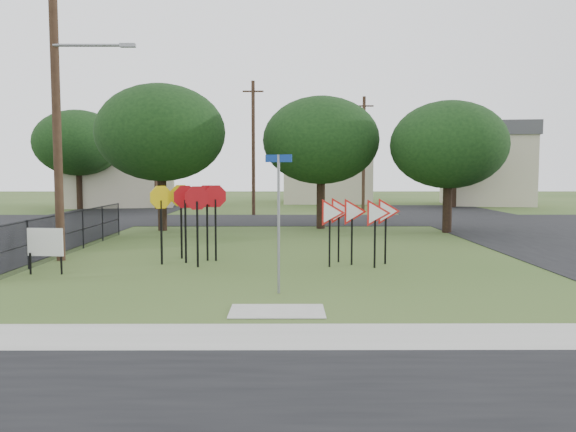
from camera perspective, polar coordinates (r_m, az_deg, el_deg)
The scene contains 24 objects.
ground at distance 14.32m, azimuth -0.96°, elevation -7.35°, with size 140.00×140.00×0.00m, color #334E1D.
sidewalk at distance 10.25m, azimuth -1.27°, elevation -12.13°, with size 30.00×1.60×0.02m, color #A0A097.
planting_strip at distance 9.11m, azimuth -1.41°, elevation -14.31°, with size 30.00×0.80×0.02m, color #334E1D.
street_left at distance 27.09m, azimuth -26.98°, elevation -2.19°, with size 8.00×50.00×0.02m, color black.
street_right at distance 26.93m, azimuth 25.82°, elevation -2.19°, with size 8.00×50.00×0.02m, color black.
street_far at distance 34.14m, azimuth -0.54°, elevation -0.40°, with size 60.00×8.00×0.02m, color black.
curb_pad at distance 11.98m, azimuth -1.11°, elevation -9.67°, with size 2.00×1.20×0.02m, color #A0A097.
street_name_sign at distance 13.48m, azimuth -0.96°, elevation 0.07°, with size 0.64×0.30×3.35m.
stop_sign_cluster at distance 18.39m, azimuth -9.80°, elevation 1.11°, with size 2.31×1.97×2.53m.
yield_sign_cluster at distance 17.72m, azimuth 6.95°, elevation 0.14°, with size 2.77×1.28×2.17m.
info_board at distance 17.52m, azimuth -23.44°, elevation -2.58°, with size 1.07×0.17×1.34m.
utility_pole_main at distance 20.07m, azimuth -22.33°, elevation 10.67°, with size 3.55×0.33×10.00m.
far_pole_a at distance 38.11m, azimuth -3.54°, elevation 7.01°, with size 1.40×0.24×9.00m.
far_pole_b at distance 42.44m, azimuth 7.69°, elevation 6.38°, with size 1.40×0.24×8.50m.
far_pole_c at distance 45.21m, azimuth -13.34°, elevation 6.51°, with size 1.40×0.24×9.00m.
fence_run at distance 21.82m, azimuth -21.14°, elevation -1.47°, with size 0.05×11.55×1.50m.
house_left at distance 50.07m, azimuth -16.76°, elevation 5.15°, with size 10.58×8.88×7.20m.
house_mid at distance 54.15m, azimuth 3.82°, elevation 4.74°, with size 8.40×8.40×6.20m.
house_right at distance 53.10m, azimuth 19.45°, elevation 5.03°, with size 8.30×8.30×7.20m.
tree_near_left at distance 28.75m, azimuth -12.78°, elevation 8.22°, with size 6.40×6.40×7.27m.
tree_near_mid at distance 29.12m, azimuth 3.38°, elevation 7.66°, with size 6.00×6.00×6.80m.
tree_near_right at distance 28.15m, azimuth 16.01°, elevation 6.96°, with size 5.60×5.60×6.33m.
tree_far_left at distance 46.95m, azimuth -20.55°, elevation 6.96°, with size 6.80×6.80×7.73m.
tree_far_right at distance 48.07m, azimuth 16.57°, elevation 6.24°, with size 6.00×6.00×6.80m.
Camera 1 is at (0.18, -14.02, 2.95)m, focal length 35.00 mm.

